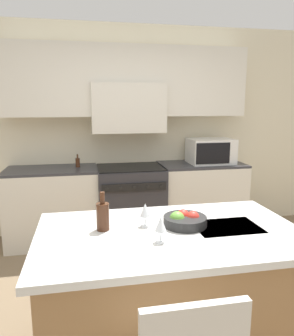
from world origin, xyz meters
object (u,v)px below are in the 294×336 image
fruit_bowl (184,220)px  wine_bottle (103,216)px  wine_glass_near (161,225)px  range_stove (130,202)px  wine_glass_far (145,211)px  oil_bottle_on_counter (78,162)px  microwave (211,151)px

fruit_bowl → wine_bottle: bearing=177.3°
wine_glass_near → wine_bottle: bearing=140.8°
range_stove → wine_glass_far: wine_glass_far is taller
wine_bottle → oil_bottle_on_counter: size_ratio=1.60×
microwave → fruit_bowl: size_ratio=1.93×
fruit_bowl → oil_bottle_on_counter: oil_bottle_on_counter is taller
microwave → wine_glass_far: size_ratio=3.47×
range_stove → microwave: size_ratio=1.64×
wine_bottle → fruit_bowl: (0.55, -0.03, -0.06)m
microwave → fruit_bowl: 2.21m
microwave → range_stove: bearing=-179.0°
microwave → wine_bottle: bearing=-128.1°
wine_glass_near → wine_glass_far: (-0.04, 0.27, 0.00)m
microwave → wine_glass_near: microwave is taller
wine_glass_far → microwave: bearing=57.3°
oil_bottle_on_counter → wine_glass_far: bearing=-76.8°
wine_bottle → wine_glass_near: bearing=-39.2°
wine_glass_far → fruit_bowl: bearing=-7.5°
microwave → wine_glass_near: bearing=-118.5°
microwave → fruit_bowl: microwave is taller
wine_glass_near → fruit_bowl: (0.22, 0.24, -0.07)m
microwave → fruit_bowl: bearing=-116.3°
oil_bottle_on_counter → wine_bottle: bearing=-84.8°
wine_glass_near → fruit_bowl: 0.34m
wine_bottle → wine_glass_near: size_ratio=1.58×
microwave → wine_glass_far: 2.31m
wine_bottle → wine_glass_far: 0.28m
range_stove → fruit_bowl: (0.09, -1.96, 0.46)m
fruit_bowl → oil_bottle_on_counter: size_ratio=1.82×
wine_glass_near → oil_bottle_on_counter: oil_bottle_on_counter is taller
range_stove → wine_bottle: wine_bottle is taller
wine_bottle → fruit_bowl: size_ratio=0.88×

